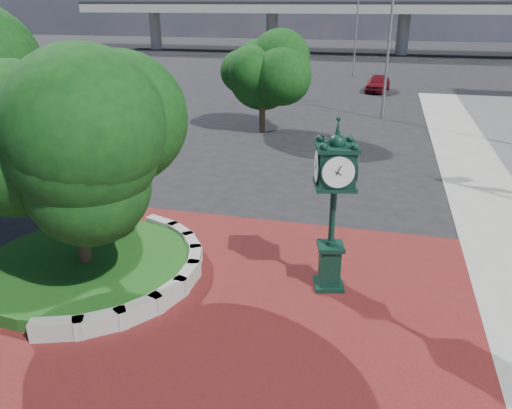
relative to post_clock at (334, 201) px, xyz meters
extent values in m
plane|color=black|center=(-2.05, -0.93, -2.63)|extent=(200.00, 200.00, 0.00)
cube|color=maroon|center=(-2.05, -1.93, -2.61)|extent=(12.00, 12.00, 0.04)
cube|color=#9E9B93|center=(-5.96, -3.94, -2.36)|extent=(1.29, 0.76, 0.54)
cube|color=#9E9B93|center=(-5.10, -3.47, -2.36)|extent=(1.20, 1.04, 0.54)
cube|color=#9E9B93|center=(-4.43, -2.77, -2.36)|extent=(1.00, 1.22, 0.54)
cube|color=#9E9B93|center=(-4.00, -1.90, -2.36)|extent=(0.71, 1.30, 0.54)
cube|color=#9E9B93|center=(-3.85, -0.93, -2.36)|extent=(0.35, 1.25, 0.54)
cube|color=#9E9B93|center=(-4.00, 0.03, -2.36)|extent=(0.71, 1.30, 0.54)
cube|color=#9E9B93|center=(-4.43, 0.90, -2.36)|extent=(1.00, 1.22, 0.54)
cube|color=#9E9B93|center=(-5.10, 1.60, -2.36)|extent=(1.20, 1.04, 0.54)
cube|color=#9E9B93|center=(-5.96, 2.07, -2.36)|extent=(1.29, 0.76, 0.54)
cylinder|color=#154513|center=(-7.05, -0.93, -2.43)|extent=(6.10, 6.10, 0.40)
cube|color=#9E9B93|center=(-2.05, 69.07, 3.87)|extent=(90.00, 12.00, 1.20)
cube|color=black|center=(-2.05, 69.07, 4.67)|extent=(90.00, 12.00, 0.40)
cylinder|color=#9E9B93|center=(-37.05, 69.07, 0.37)|extent=(1.80, 1.80, 6.00)
cylinder|color=#9E9B93|center=(-17.05, 69.07, 0.37)|extent=(1.80, 1.80, 6.00)
cylinder|color=#9E9B93|center=(2.95, 69.07, 0.37)|extent=(1.80, 1.80, 6.00)
cylinder|color=#38281C|center=(-7.05, -0.93, -1.54)|extent=(0.36, 0.36, 2.17)
sphere|color=#0E3512|center=(-7.05, -0.93, 1.10)|extent=(5.20, 5.20, 5.20)
cylinder|color=#38281C|center=(-6.05, 17.07, -1.67)|extent=(0.36, 0.36, 1.92)
sphere|color=#0E3512|center=(-6.05, 17.07, 0.62)|extent=(4.40, 4.40, 4.40)
cube|color=black|center=(0.00, 0.00, -2.55)|extent=(0.97, 0.97, 0.16)
cube|color=black|center=(0.00, 0.00, -1.92)|extent=(0.67, 0.67, 1.11)
cube|color=black|center=(0.00, 0.00, -1.34)|extent=(0.85, 0.85, 0.12)
cylinder|color=black|center=(0.00, 0.00, -0.42)|extent=(0.17, 0.17, 1.71)
cube|color=black|center=(0.00, 0.00, 0.95)|extent=(1.10, 1.10, 0.91)
cylinder|color=white|center=(0.11, -0.46, 0.95)|extent=(0.80, 0.25, 0.81)
cylinder|color=white|center=(-0.11, 0.46, 0.95)|extent=(0.80, 0.25, 0.81)
cylinder|color=white|center=(-0.46, -0.11, 0.95)|extent=(0.25, 0.80, 0.81)
cylinder|color=white|center=(0.46, 0.11, 0.95)|extent=(0.25, 0.80, 0.81)
sphere|color=black|center=(0.00, 0.00, 1.57)|extent=(0.44, 0.44, 0.44)
cone|color=black|center=(0.00, 0.00, 1.90)|extent=(0.18, 0.18, 0.50)
imported|color=#600D15|center=(0.42, 34.20, -1.89)|extent=(2.31, 4.54, 1.48)
cylinder|color=slate|center=(1.03, 22.86, 2.05)|extent=(0.17, 0.17, 9.35)
cylinder|color=slate|center=(-2.37, 43.36, 1.63)|extent=(0.15, 0.15, 8.53)
camera|label=1|loc=(1.02, -12.29, 4.85)|focal=35.00mm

